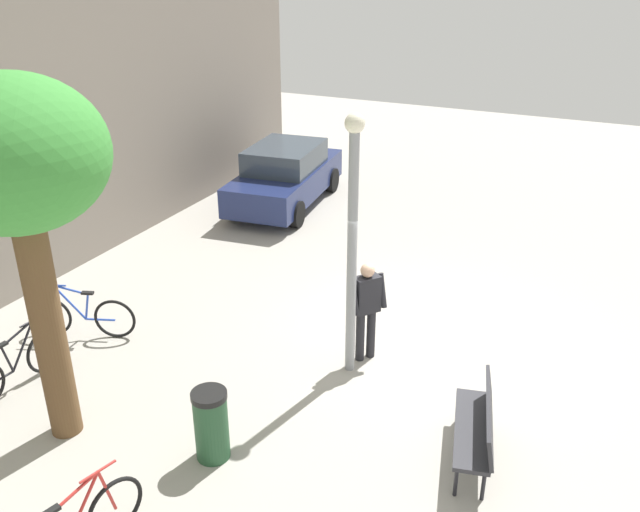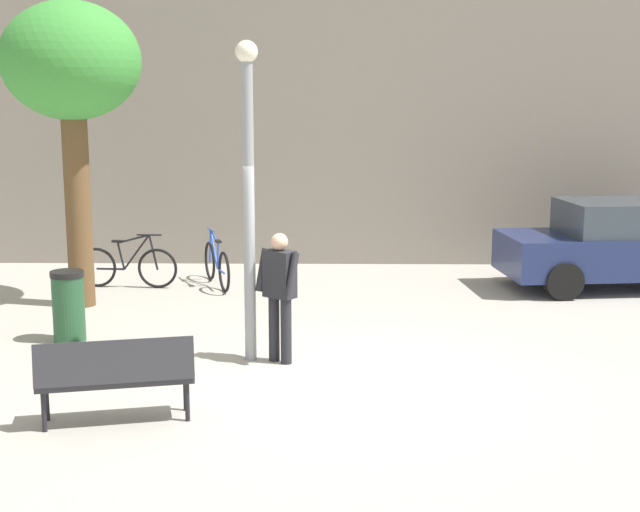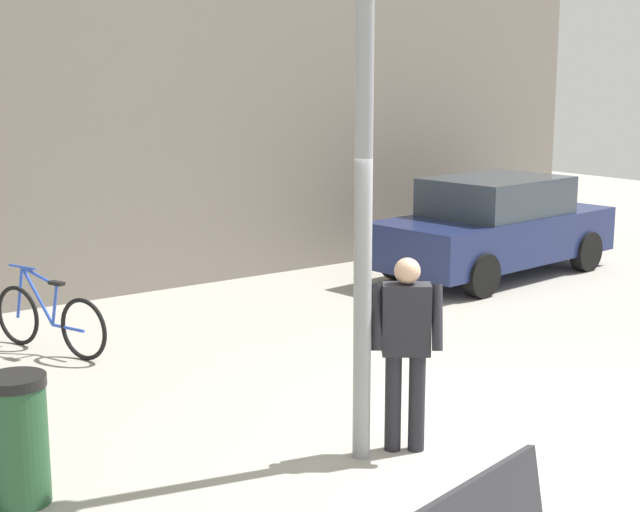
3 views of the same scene
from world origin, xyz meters
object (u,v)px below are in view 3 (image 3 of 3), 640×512
(bicycle_blue, at_px, (49,320))
(trash_bin, at_px, (18,439))
(person_by_lamppost, at_px, (406,341))
(parked_car_navy, at_px, (495,227))
(lamppost, at_px, (363,183))

(bicycle_blue, bearing_deg, trash_bin, -113.36)
(person_by_lamppost, height_order, parked_car_navy, person_by_lamppost)
(person_by_lamppost, bearing_deg, lamppost, 164.40)
(parked_car_navy, distance_m, trash_bin, 9.44)
(bicycle_blue, xyz_separation_m, trash_bin, (-1.57, -3.63, 0.12))
(parked_car_navy, bearing_deg, bicycle_blue, 179.45)
(person_by_lamppost, relative_size, parked_car_navy, 0.38)
(parked_car_navy, bearing_deg, trash_bin, -157.84)
(bicycle_blue, relative_size, trash_bin, 1.72)
(lamppost, height_order, trash_bin, lamppost)
(bicycle_blue, relative_size, parked_car_navy, 0.39)
(lamppost, relative_size, bicycle_blue, 2.35)
(lamppost, distance_m, person_by_lamppost, 1.40)
(bicycle_blue, distance_m, trash_bin, 3.95)
(parked_car_navy, bearing_deg, person_by_lamppost, -142.11)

